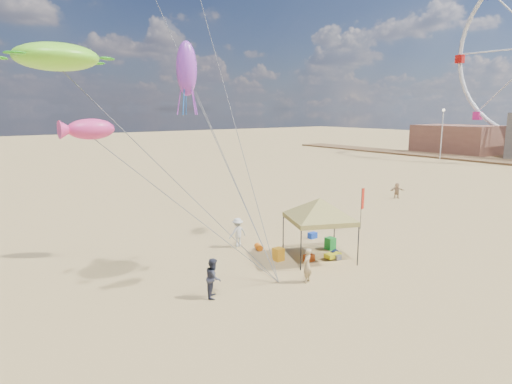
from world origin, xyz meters
TOP-DOWN VIEW (x-y plane):
  - ground at (0.00, 0.00)m, footprint 280.00×280.00m
  - canopy_tent at (3.59, 2.00)m, footprint 5.90×5.90m
  - feather_flag at (10.35, 4.71)m, footprint 0.43×0.15m
  - cooler_red at (2.80, 1.91)m, footprint 0.54×0.38m
  - cooler_blue at (5.99, 5.00)m, footprint 0.54×0.38m
  - bag_navy at (4.46, 1.67)m, footprint 0.69×0.54m
  - bag_orange at (1.76, 5.13)m, footprint 0.54×0.69m
  - chair_green at (5.28, 2.74)m, footprint 0.50×0.50m
  - chair_yellow at (1.54, 3.02)m, footprint 0.50×0.50m
  - crate_grey at (4.25, 1.18)m, footprint 0.34×0.30m
  - beach_cart at (4.13, 1.44)m, footprint 0.90×0.50m
  - person_near_a at (0.66, -0.20)m, footprint 0.73×0.63m
  - person_near_b at (-3.80, 1.00)m, footprint 1.05×1.09m
  - person_near_c at (1.13, 6.39)m, footprint 1.15×0.67m
  - person_far_c at (21.31, 9.83)m, footprint 1.38×1.12m
  - building_north at (67.00, 30.00)m, footprint 10.00×14.00m
  - lamp_north at (55.00, 26.00)m, footprint 0.50×0.50m
  - turtle_kite at (-9.04, 3.30)m, footprint 3.53×3.04m
  - fish_kite at (-8.34, 1.98)m, footprint 1.87×1.17m
  - squid_kite at (-1.73, 6.90)m, footprint 1.24×1.24m

SIDE VIEW (x-z plane):
  - ground at x=0.00m, z-range 0.00..0.00m
  - crate_grey at x=4.25m, z-range 0.00..0.28m
  - bag_navy at x=4.46m, z-range 0.00..0.36m
  - bag_orange at x=1.76m, z-range 0.00..0.36m
  - cooler_red at x=2.80m, z-range 0.00..0.38m
  - cooler_blue at x=5.99m, z-range 0.00..0.38m
  - beach_cart at x=4.13m, z-range 0.08..0.32m
  - chair_green at x=5.28m, z-range 0.00..0.70m
  - chair_yellow at x=1.54m, z-range 0.00..0.70m
  - person_far_c at x=21.31m, z-range 0.00..1.48m
  - person_near_a at x=0.66m, z-range 0.00..1.69m
  - person_near_c at x=1.13m, z-range 0.00..1.77m
  - person_near_b at x=-3.80m, z-range 0.00..1.78m
  - feather_flag at x=10.35m, z-range 0.49..3.38m
  - building_north at x=67.00m, z-range 0.00..5.20m
  - canopy_tent at x=3.59m, z-range 1.32..5.27m
  - lamp_north at x=55.00m, z-range 1.39..9.64m
  - fish_kite at x=-8.34m, z-range 7.06..7.84m
  - turtle_kite at x=-9.04m, z-range 9.58..10.61m
  - squid_kite at x=-1.73m, z-range 8.87..11.74m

